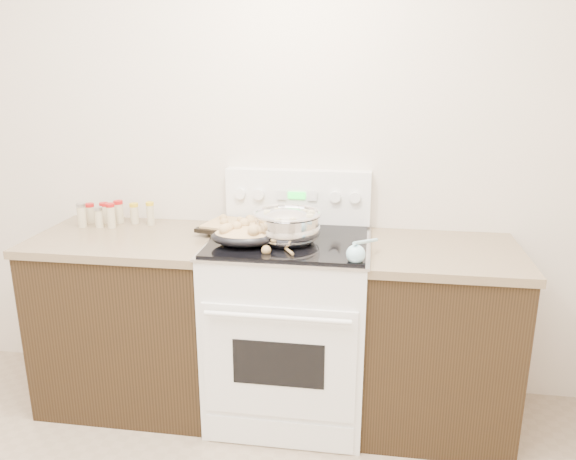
# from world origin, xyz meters

# --- Properties ---
(room_shell) EXTENTS (4.10, 3.60, 2.75)m
(room_shell) POSITION_xyz_m (0.00, 0.00, 1.70)
(room_shell) COLOR beige
(room_shell) RESTS_ON ground
(counter_left) EXTENTS (0.93, 0.67, 0.92)m
(counter_left) POSITION_xyz_m (-0.48, 1.43, 0.46)
(counter_left) COLOR black
(counter_left) RESTS_ON ground
(counter_right) EXTENTS (0.73, 0.67, 0.92)m
(counter_right) POSITION_xyz_m (1.08, 1.43, 0.46)
(counter_right) COLOR black
(counter_right) RESTS_ON ground
(kitchen_range) EXTENTS (0.78, 0.73, 1.22)m
(kitchen_range) POSITION_xyz_m (0.35, 1.42, 0.49)
(kitchen_range) COLOR white
(kitchen_range) RESTS_ON ground
(mixing_bowl) EXTENTS (0.39, 0.39, 0.19)m
(mixing_bowl) POSITION_xyz_m (0.35, 1.36, 1.02)
(mixing_bowl) COLOR silver
(mixing_bowl) RESTS_ON kitchen_range
(roasting_pan) EXTENTS (0.34, 0.25, 0.11)m
(roasting_pan) POSITION_xyz_m (0.16, 1.28, 0.99)
(roasting_pan) COLOR black
(roasting_pan) RESTS_ON kitchen_range
(baking_sheet) EXTENTS (0.43, 0.34, 0.06)m
(baking_sheet) POSITION_xyz_m (0.08, 1.53, 0.96)
(baking_sheet) COLOR black
(baking_sheet) RESTS_ON kitchen_range
(wooden_spoon) EXTENTS (0.15, 0.25, 0.04)m
(wooden_spoon) POSITION_xyz_m (0.30, 1.23, 0.95)
(wooden_spoon) COLOR #9C7A47
(wooden_spoon) RESTS_ON kitchen_range
(blue_ladle) EXTENTS (0.14, 0.27, 0.10)m
(blue_ladle) POSITION_xyz_m (0.68, 1.15, 0.98)
(blue_ladle) COLOR #9DD5EA
(blue_ladle) RESTS_ON kitchen_range
(spice_jars) EXTENTS (0.39, 0.15, 0.13)m
(spice_jars) POSITION_xyz_m (-0.65, 1.59, 0.98)
(spice_jars) COLOR #BFB28C
(spice_jars) RESTS_ON counter_left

